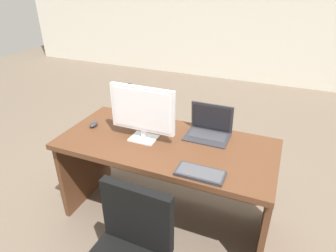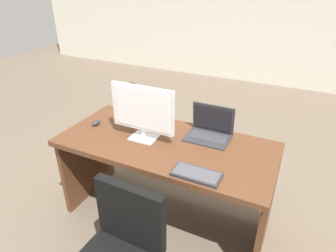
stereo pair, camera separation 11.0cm
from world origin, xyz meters
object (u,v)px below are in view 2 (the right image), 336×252
object	(u,v)px
desk	(168,162)
mouse	(96,123)
laptop	(211,127)
monitor	(143,110)
keyboard	(196,174)
desk_lamp	(132,94)

from	to	relation	value
desk	mouse	size ratio (longest dim) A/B	18.40
desk	laptop	distance (m)	0.44
monitor	keyboard	size ratio (longest dim) A/B	1.63
desk_lamp	laptop	bearing A→B (deg)	7.70
desk	mouse	distance (m)	0.69
mouse	desk	bearing A→B (deg)	3.70
keyboard	mouse	bearing A→B (deg)	164.05
keyboard	monitor	bearing A→B (deg)	153.81
desk_lamp	monitor	bearing A→B (deg)	-41.88
laptop	desk_lamp	distance (m)	0.69
laptop	mouse	distance (m)	0.96
monitor	laptop	distance (m)	0.55
monitor	laptop	size ratio (longest dim) A/B	1.51
monitor	desk	bearing A→B (deg)	20.72
mouse	desk_lamp	world-z (taller)	desk_lamp
monitor	keyboard	xyz separation A→B (m)	(0.54, -0.26, -0.23)
desk	desk_lamp	bearing A→B (deg)	162.98
laptop	keyboard	world-z (taller)	laptop
monitor	laptop	bearing A→B (deg)	31.59
desk	mouse	bearing A→B (deg)	-176.30
desk	keyboard	world-z (taller)	keyboard
monitor	desk_lamp	xyz separation A→B (m)	(-0.21, 0.19, 0.02)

